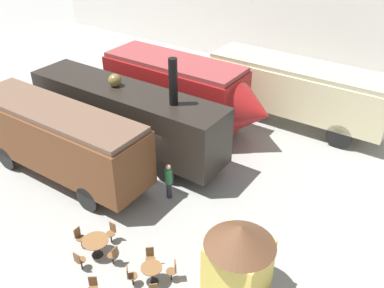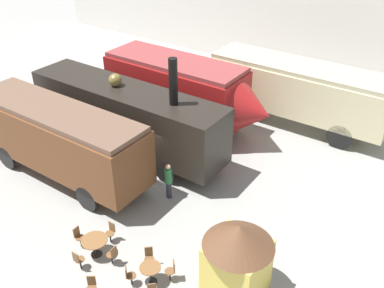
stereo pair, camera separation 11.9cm
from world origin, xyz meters
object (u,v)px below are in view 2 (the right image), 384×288
(passenger_coach_vintage, at_px, (298,88))
(cafe_chair_0, at_px, (78,236))
(steam_locomotive, at_px, (127,114))
(cafe_table_near, at_px, (95,243))
(visitor_person, at_px, (168,180))
(streamlined_locomotive, at_px, (186,91))
(ticket_kiosk, at_px, (237,257))
(cafe_table_far, at_px, (150,271))
(passenger_coach_wooden, at_px, (59,137))

(passenger_coach_vintage, relative_size, cafe_chair_0, 11.68)
(steam_locomotive, relative_size, cafe_table_near, 10.98)
(passenger_coach_vintage, relative_size, steam_locomotive, 0.94)
(visitor_person, bearing_deg, steam_locomotive, 154.64)
(streamlined_locomotive, height_order, ticket_kiosk, streamlined_locomotive)
(cafe_table_far, bearing_deg, cafe_table_near, -176.40)
(passenger_coach_vintage, distance_m, cafe_chair_0, 14.35)
(passenger_coach_wooden, xyz_separation_m, cafe_table_near, (4.93, -2.84, -1.52))
(steam_locomotive, relative_size, visitor_person, 6.22)
(visitor_person, xyz_separation_m, ticket_kiosk, (4.99, -2.83, 0.72))
(streamlined_locomotive, xyz_separation_m, steam_locomotive, (-0.96, -3.79, -0.10))
(streamlined_locomotive, xyz_separation_m, cafe_table_far, (5.44, -9.86, -1.68))
(cafe_table_far, bearing_deg, passenger_coach_wooden, 160.20)
(cafe_table_near, distance_m, visitor_person, 4.32)
(steam_locomotive, xyz_separation_m, visitor_person, (4.04, -1.92, -1.18))
(steam_locomotive, distance_m, cafe_table_near, 7.49)
(passenger_coach_vintage, distance_m, ticket_kiosk, 12.90)
(streamlined_locomotive, height_order, visitor_person, streamlined_locomotive)
(steam_locomotive, bearing_deg, ticket_kiosk, -27.74)
(streamlined_locomotive, xyz_separation_m, ticket_kiosk, (8.07, -8.54, -0.56))
(visitor_person, bearing_deg, cafe_table_far, -60.35)
(steam_locomotive, xyz_separation_m, cafe_chair_0, (3.01, -6.25, -1.63))
(passenger_coach_wooden, xyz_separation_m, cafe_chair_0, (4.06, -2.87, -1.63))
(passenger_coach_vintage, distance_m, passenger_coach_wooden, 13.06)
(cafe_table_near, relative_size, ticket_kiosk, 0.33)
(ticket_kiosk, bearing_deg, steam_locomotive, 152.26)
(passenger_coach_vintage, height_order, passenger_coach_wooden, passenger_coach_wooden)
(cafe_table_near, relative_size, cafe_chair_0, 1.14)
(passenger_coach_wooden, xyz_separation_m, ticket_kiosk, (10.08, -1.37, -0.46))
(visitor_person, bearing_deg, cafe_table_near, -92.23)
(passenger_coach_wooden, distance_m, visitor_person, 5.43)
(streamlined_locomotive, relative_size, cafe_table_near, 9.88)
(cafe_table_far, bearing_deg, passenger_coach_vintage, 92.41)
(streamlined_locomotive, relative_size, visitor_person, 5.60)
(passenger_coach_wooden, height_order, cafe_chair_0, passenger_coach_wooden)
(streamlined_locomotive, distance_m, passenger_coach_wooden, 7.45)
(passenger_coach_wooden, bearing_deg, streamlined_locomotive, 74.29)
(passenger_coach_wooden, distance_m, cafe_table_near, 5.89)
(cafe_table_near, height_order, visitor_person, visitor_person)
(cafe_chair_0, relative_size, ticket_kiosk, 0.29)
(cafe_table_far, height_order, ticket_kiosk, ticket_kiosk)
(streamlined_locomotive, height_order, passenger_coach_wooden, streamlined_locomotive)
(cafe_table_far, distance_m, visitor_person, 4.79)
(passenger_coach_vintage, relative_size, visitor_person, 5.83)
(steam_locomotive, height_order, cafe_table_far, steam_locomotive)
(cafe_chair_0, xyz_separation_m, ticket_kiosk, (6.02, 1.50, 1.16))
(cafe_table_far, height_order, visitor_person, visitor_person)
(cafe_table_near, distance_m, cafe_table_far, 2.54)
(passenger_coach_vintage, xyz_separation_m, cafe_table_far, (0.58, -13.79, -1.63))
(cafe_table_near, xyz_separation_m, cafe_chair_0, (-0.87, -0.02, -0.10))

